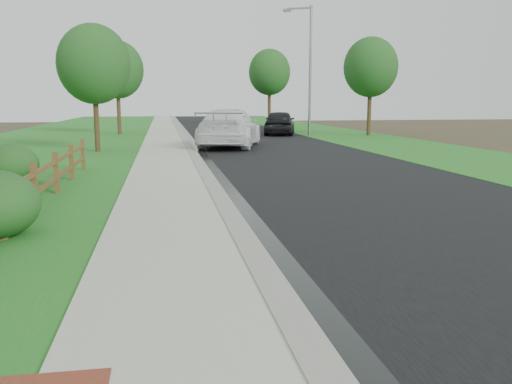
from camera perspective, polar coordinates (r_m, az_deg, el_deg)
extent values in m
plane|color=#3E3121|center=(4.98, 2.09, -18.89)|extent=(120.00, 120.00, 0.00)
cube|color=black|center=(39.73, -1.79, 6.18)|extent=(8.00, 90.00, 0.02)
cube|color=gray|center=(39.37, -7.89, 6.13)|extent=(0.40, 90.00, 0.12)
cube|color=black|center=(39.38, -7.38, 6.09)|extent=(0.50, 90.00, 0.00)
cube|color=#AEAB97|center=(39.35, -9.79, 6.07)|extent=(2.20, 90.00, 0.10)
cube|color=#1B6020|center=(39.39, -12.57, 5.95)|extent=(1.60, 90.00, 0.06)
cube|color=#1B6020|center=(39.98, -20.07, 5.64)|extent=(9.00, 90.00, 0.04)
cube|color=#1B6020|center=(41.26, 7.80, 6.23)|extent=(6.00, 90.00, 0.04)
cube|color=#553A1C|center=(10.02, -25.17, -1.81)|extent=(0.12, 0.12, 1.10)
cube|color=#553A1C|center=(12.31, -22.27, 0.36)|extent=(0.12, 0.12, 1.10)
cube|color=#553A1C|center=(14.64, -20.28, 1.85)|extent=(0.12, 0.12, 1.10)
cube|color=#553A1C|center=(16.99, -18.84, 2.92)|extent=(0.12, 0.12, 1.10)
cube|color=#553A1C|center=(19.35, -17.75, 3.73)|extent=(0.12, 0.12, 1.10)
cube|color=#553A1C|center=(11.18, -23.53, -1.12)|extent=(0.08, 2.35, 0.10)
cube|color=#553A1C|center=(11.12, -23.67, 0.91)|extent=(0.08, 2.35, 0.10)
cube|color=#553A1C|center=(13.49, -21.16, 0.75)|extent=(0.08, 2.35, 0.10)
cube|color=#553A1C|center=(13.44, -21.26, 2.43)|extent=(0.08, 2.35, 0.10)
cube|color=#553A1C|center=(15.83, -19.49, 2.06)|extent=(0.08, 2.35, 0.10)
cube|color=#553A1C|center=(15.78, -19.57, 3.50)|extent=(0.08, 2.35, 0.10)
cube|color=#553A1C|center=(18.18, -18.24, 3.04)|extent=(0.08, 2.35, 0.10)
cube|color=#553A1C|center=(18.14, -18.31, 4.29)|extent=(0.08, 2.35, 0.10)
imported|color=white|center=(27.98, -2.78, 6.72)|extent=(4.37, 7.07, 1.91)
imported|color=black|center=(38.21, 2.51, 7.33)|extent=(3.23, 5.34, 1.70)
imported|color=black|center=(44.34, -2.80, 7.60)|extent=(2.79, 5.24, 1.64)
cylinder|color=gray|center=(37.62, 5.72, 12.51)|extent=(0.17, 0.17, 8.64)
cube|color=gray|center=(38.18, 4.63, 18.72)|extent=(1.62, 0.82, 0.12)
cube|color=gray|center=(38.33, 3.28, 18.55)|extent=(0.57, 0.41, 0.17)
ellipsoid|color=#224D1B|center=(16.68, -24.60, 2.59)|extent=(2.13, 2.13, 1.18)
cylinder|color=#3C2A18|center=(26.22, -16.47, 7.85)|extent=(0.24, 0.24, 3.51)
ellipsoid|color=#224D1B|center=(26.26, -16.71, 12.77)|extent=(3.28, 3.28, 3.61)
cylinder|color=#3C2A18|center=(39.67, -14.26, 8.72)|extent=(0.27, 0.27, 3.94)
ellipsoid|color=#224D1B|center=(39.73, -14.41, 12.37)|extent=(3.64, 3.64, 4.00)
cylinder|color=#3C2A18|center=(38.00, 11.85, 8.84)|extent=(0.28, 0.28, 4.02)
ellipsoid|color=#224D1B|center=(38.06, 11.98, 12.74)|extent=(3.64, 3.64, 4.00)
cylinder|color=#3C2A18|center=(51.18, 1.41, 9.37)|extent=(0.30, 0.30, 4.36)
ellipsoid|color=#224D1B|center=(51.25, 1.43, 12.50)|extent=(3.85, 3.85, 4.23)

